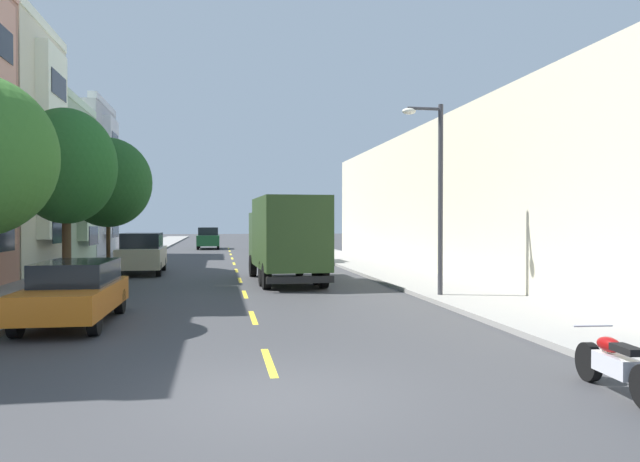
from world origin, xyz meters
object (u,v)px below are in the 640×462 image
object	(u,v)px
street_tree_second	(66,166)
parked_wagon_orange	(75,291)
parked_suv_champagne	(142,253)
parked_wagon_charcoal	(282,241)
parked_suv_sky	(307,246)
moving_forest_sedan	(208,238)
street_tree_third	(108,182)
delivery_box_truck	(286,235)
street_lamp	(435,183)
parked_motorcycle	(615,366)
parked_hatchback_white	(295,245)

from	to	relation	value
street_tree_second	parked_wagon_orange	world-z (taller)	street_tree_second
parked_suv_champagne	parked_wagon_charcoal	bearing A→B (deg)	67.37
parked_wagon_orange	parked_suv_sky	world-z (taller)	parked_suv_sky
street_tree_second	moving_forest_sedan	distance (m)	32.01
street_tree_third	parked_wagon_orange	distance (m)	17.08
parked_wagon_orange	parked_suv_sky	bearing A→B (deg)	66.84
parked_suv_champagne	street_tree_second	bearing A→B (deg)	-107.78
parked_wagon_charcoal	delivery_box_truck	bearing A→B (deg)	-95.47
parked_suv_sky	street_lamp	bearing A→B (deg)	-84.67
street_tree_second	street_lamp	bearing A→B (deg)	-22.57
street_tree_second	street_tree_third	xyz separation A→B (m)	(0.00, 8.48, -0.05)
delivery_box_truck	parked_motorcycle	xyz separation A→B (m)	(2.94, -16.46, -1.51)
street_tree_second	parked_wagon_charcoal	distance (m)	29.43
street_lamp	delivery_box_truck	xyz separation A→B (m)	(-4.12, 5.92, -1.77)
delivery_box_truck	parked_wagon_charcoal	distance (m)	26.50
parked_suv_champagne	street_lamp	bearing A→B (deg)	-47.23
street_lamp	delivery_box_truck	world-z (taller)	street_lamp
street_tree_third	delivery_box_truck	xyz separation A→B (m)	(8.21, -7.68, -2.52)
street_tree_second	street_tree_third	world-z (taller)	street_tree_third
parked_suv_sky	parked_suv_champagne	distance (m)	10.63
parked_hatchback_white	parked_wagon_charcoal	xyz separation A→B (m)	(-0.16, 7.97, 0.05)
delivery_box_truck	street_tree_third	bearing A→B (deg)	136.90
parked_suv_sky	street_tree_third	bearing A→B (deg)	-161.30
parked_motorcycle	parked_suv_sky	bearing A→B (deg)	90.88
delivery_box_truck	parked_hatchback_white	world-z (taller)	delivery_box_truck
parked_wagon_charcoal	street_lamp	bearing A→B (deg)	-87.17
delivery_box_truck	parked_wagon_orange	size ratio (longest dim) A/B	1.57
street_tree_second	parked_wagon_orange	xyz separation A→B (m)	(2.09, -8.07, -3.69)
parked_suv_sky	parked_motorcycle	world-z (taller)	parked_suv_sky
parked_hatchback_white	parked_motorcycle	bearing A→B (deg)	-89.58
parked_motorcycle	street_tree_second	bearing A→B (deg)	125.46
street_tree_third	parked_hatchback_white	size ratio (longest dim) A/B	1.64
street_tree_third	parked_suv_sky	world-z (taller)	street_tree_third
street_tree_second	parked_suv_champagne	xyz separation A→B (m)	(1.95, 6.09, -3.51)
parked_wagon_orange	parked_suv_sky	distance (m)	21.95
parked_wagon_orange	moving_forest_sedan	distance (m)	39.64
street_tree_second	street_lamp	world-z (taller)	street_tree_second
parked_wagon_orange	street_tree_third	bearing A→B (deg)	97.19
street_tree_second	street_lamp	xyz separation A→B (m)	(12.33, -5.13, -0.80)
delivery_box_truck	parked_suv_champagne	world-z (taller)	delivery_box_truck
street_tree_second	parked_suv_champagne	distance (m)	7.30
delivery_box_truck	parked_motorcycle	world-z (taller)	delivery_box_truck
parked_wagon_charcoal	parked_motorcycle	size ratio (longest dim) A/B	2.29
street_lamp	delivery_box_truck	size ratio (longest dim) A/B	0.82
parked_suv_sky	parked_motorcycle	xyz separation A→B (m)	(0.43, -27.77, -0.58)
street_lamp	parked_hatchback_white	size ratio (longest dim) A/B	1.51
street_lamp	parked_suv_sky	size ratio (longest dim) A/B	1.25
parked_suv_sky	moving_forest_sedan	distance (m)	20.32
parked_suv_champagne	parked_wagon_charcoal	distance (m)	22.82
street_lamp	moving_forest_sedan	xyz separation A→B (m)	(-7.73, 36.61, -2.71)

